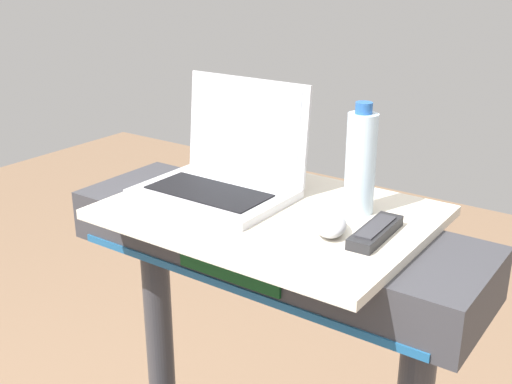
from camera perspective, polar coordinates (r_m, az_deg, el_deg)
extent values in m
cylinder|color=#38383D|center=(1.78, -8.38, -16.57)|extent=(0.07, 0.07, 0.90)
cube|color=#38383D|center=(1.33, 1.24, -4.42)|extent=(0.90, 0.28, 0.11)
cube|color=#0C3F19|center=(1.23, -2.52, -6.70)|extent=(0.24, 0.01, 0.06)
cube|color=#1E598C|center=(1.25, -2.45, -8.52)|extent=(0.81, 0.00, 0.02)
cube|color=beige|center=(1.31, 1.26, -1.84)|extent=(0.63, 0.47, 0.02)
cube|color=#B7B7BC|center=(1.36, -3.83, -0.16)|extent=(0.31, 0.22, 0.02)
cube|color=black|center=(1.34, -4.28, 0.06)|extent=(0.26, 0.12, 0.00)
cube|color=#B7B7BC|center=(1.41, -0.86, 5.76)|extent=(0.31, 0.03, 0.22)
cube|color=white|center=(1.41, -0.97, 5.73)|extent=(0.28, 0.02, 0.19)
ellipsoid|color=#B2B2B7|center=(1.19, 6.67, -2.92)|extent=(0.10, 0.12, 0.03)
cylinder|color=silver|center=(1.27, 9.33, 2.48)|extent=(0.06, 0.06, 0.20)
cylinder|color=#2659A5|center=(1.24, 9.62, 7.42)|extent=(0.03, 0.03, 0.02)
cube|color=#232326|center=(1.19, 10.63, -3.55)|extent=(0.05, 0.16, 0.02)
cube|color=#333338|center=(1.18, 10.66, -3.04)|extent=(0.04, 0.12, 0.00)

